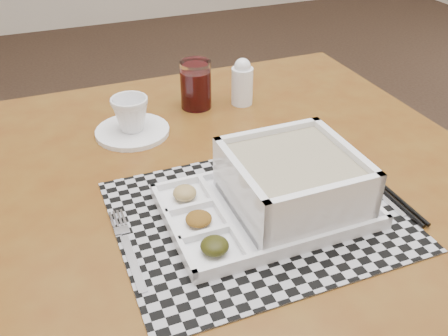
{
  "coord_description": "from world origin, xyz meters",
  "views": [
    {
      "loc": [
        -1.05,
        -1.55,
        1.23
      ],
      "look_at": [
        -0.79,
        -0.9,
        0.77
      ],
      "focal_mm": 40.0,
      "sensor_mm": 36.0,
      "label": 1
    }
  ],
  "objects_px": {
    "dining_table": "(229,211)",
    "cup": "(130,114)",
    "creamer_bottle": "(242,82)",
    "juice_glass": "(196,86)",
    "serving_tray": "(285,189)"
  },
  "relations": [
    {
      "from": "juice_glass",
      "to": "serving_tray",
      "type": "bearing_deg",
      "value": -88.99
    },
    {
      "from": "serving_tray",
      "to": "creamer_bottle",
      "type": "xyz_separation_m",
      "value": [
        0.09,
        0.39,
        0.01
      ]
    },
    {
      "from": "dining_table",
      "to": "creamer_bottle",
      "type": "xyz_separation_m",
      "value": [
        0.14,
        0.27,
        0.13
      ]
    },
    {
      "from": "dining_table",
      "to": "cup",
      "type": "xyz_separation_m",
      "value": [
        -0.12,
        0.22,
        0.12
      ]
    },
    {
      "from": "juice_glass",
      "to": "creamer_bottle",
      "type": "height_order",
      "value": "creamer_bottle"
    },
    {
      "from": "serving_tray",
      "to": "creamer_bottle",
      "type": "relative_size",
      "value": 3.0
    },
    {
      "from": "cup",
      "to": "creamer_bottle",
      "type": "bearing_deg",
      "value": -10.9
    },
    {
      "from": "dining_table",
      "to": "creamer_bottle",
      "type": "distance_m",
      "value": 0.33
    },
    {
      "from": "dining_table",
      "to": "cup",
      "type": "relative_size",
      "value": 12.97
    },
    {
      "from": "cup",
      "to": "creamer_bottle",
      "type": "height_order",
      "value": "creamer_bottle"
    },
    {
      "from": "juice_glass",
      "to": "creamer_bottle",
      "type": "xyz_separation_m",
      "value": [
        0.1,
        -0.02,
        0.0
      ]
    },
    {
      "from": "dining_table",
      "to": "serving_tray",
      "type": "bearing_deg",
      "value": -68.06
    },
    {
      "from": "serving_tray",
      "to": "cup",
      "type": "height_order",
      "value": "serving_tray"
    },
    {
      "from": "cup",
      "to": "creamer_bottle",
      "type": "relative_size",
      "value": 0.7
    },
    {
      "from": "dining_table",
      "to": "juice_glass",
      "type": "bearing_deg",
      "value": 82.15
    }
  ]
}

